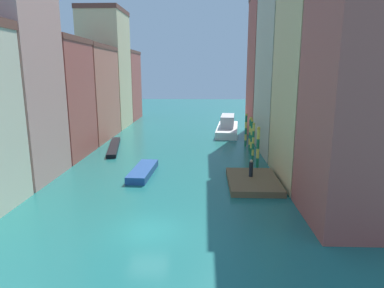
{
  "coord_description": "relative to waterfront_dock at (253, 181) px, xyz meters",
  "views": [
    {
      "loc": [
        3.52,
        -19.36,
        9.81
      ],
      "look_at": [
        2.07,
        18.84,
        1.5
      ],
      "focal_mm": 31.5,
      "sensor_mm": 36.0,
      "label": 1
    }
  ],
  "objects": [
    {
      "name": "ground_plane",
      "position": [
        -7.84,
        15.31,
        -0.26
      ],
      "size": [
        154.0,
        154.0,
        0.0
      ],
      "primitive_type": "plane",
      "color": "#1E6B66"
    },
    {
      "name": "building_left_1",
      "position": [
        -21.59,
        0.98,
        10.32
      ],
      "size": [
        6.99,
        7.79,
        21.13
      ],
      "color": "tan",
      "rests_on": "ground"
    },
    {
      "name": "building_left_2",
      "position": [
        -21.59,
        9.45,
        6.5
      ],
      "size": [
        6.99,
        8.84,
        13.5
      ],
      "color": "#B25147",
      "rests_on": "ground"
    },
    {
      "name": "building_left_3",
      "position": [
        -21.59,
        20.02,
        6.46
      ],
      "size": [
        6.99,
        11.84,
        13.41
      ],
      "color": "#C6705B",
      "rests_on": "ground"
    },
    {
      "name": "building_left_4",
      "position": [
        -21.59,
        30.89,
        9.8
      ],
      "size": [
        6.99,
        9.33,
        20.1
      ],
      "color": "beige",
      "rests_on": "ground"
    },
    {
      "name": "building_left_5",
      "position": [
        -21.59,
        40.53,
        6.64
      ],
      "size": [
        6.99,
        9.71,
        13.77
      ],
      "color": "#B25147",
      "rests_on": "ground"
    },
    {
      "name": "building_right_0",
      "position": [
        5.91,
        -7.1,
        8.64
      ],
      "size": [
        6.99,
        7.42,
        17.77
      ],
      "color": "#B25147",
      "rests_on": "ground"
    },
    {
      "name": "building_right_1",
      "position": [
        5.91,
        1.57,
        9.99
      ],
      "size": [
        6.99,
        9.79,
        20.48
      ],
      "color": "#DBB77A",
      "rests_on": "ground"
    },
    {
      "name": "building_right_2",
      "position": [
        5.91,
        12.75,
        10.58
      ],
      "size": [
        6.99,
        12.13,
        21.66
      ],
      "color": "#BCB299",
      "rests_on": "ground"
    },
    {
      "name": "building_right_3",
      "position": [
        5.91,
        23.66,
        10.23
      ],
      "size": [
        6.99,
        8.94,
        20.96
      ],
      "color": "#B25147",
      "rests_on": "ground"
    },
    {
      "name": "waterfront_dock",
      "position": [
        0.0,
        0.0,
        0.0
      ],
      "size": [
        4.36,
        6.73,
        0.52
      ],
      "color": "brown",
      "rests_on": "ground"
    },
    {
      "name": "person_on_dock",
      "position": [
        -0.13,
        0.61,
        0.99
      ],
      "size": [
        0.36,
        0.36,
        1.57
      ],
      "color": "black",
      "rests_on": "waterfront_dock"
    },
    {
      "name": "mooring_pole_0",
      "position": [
        1.16,
        5.36,
        1.94
      ],
      "size": [
        0.33,
        0.33,
        4.29
      ],
      "color": "#197247",
      "rests_on": "ground"
    },
    {
      "name": "mooring_pole_1",
      "position": [
        1.01,
        7.71,
        1.95
      ],
      "size": [
        0.28,
        0.28,
        4.34
      ],
      "color": "#197247",
      "rests_on": "ground"
    },
    {
      "name": "mooring_pole_2",
      "position": [
        1.24,
        10.77,
        1.93
      ],
      "size": [
        0.31,
        0.31,
        4.29
      ],
      "color": "#197247",
      "rests_on": "ground"
    },
    {
      "name": "mooring_pole_3",
      "position": [
        1.38,
        12.91,
        1.92
      ],
      "size": [
        0.39,
        0.39,
        4.26
      ],
      "color": "#197247",
      "rests_on": "ground"
    },
    {
      "name": "mooring_pole_4",
      "position": [
        1.11,
        15.38,
        1.97
      ],
      "size": [
        0.3,
        0.3,
        4.36
      ],
      "color": "#197247",
      "rests_on": "ground"
    },
    {
      "name": "vaporetto_white",
      "position": [
        -0.65,
        25.15,
        0.76
      ],
      "size": [
        4.36,
        12.22,
        2.89
      ],
      "color": "white",
      "rests_on": "ground"
    },
    {
      "name": "gondola_black",
      "position": [
        -16.02,
        13.43,
        -0.03
      ],
      "size": [
        3.17,
        10.56,
        0.47
      ],
      "color": "black",
      "rests_on": "ground"
    },
    {
      "name": "motorboat_0",
      "position": [
        -10.25,
        2.48,
        0.07
      ],
      "size": [
        2.09,
        6.52,
        0.67
      ],
      "color": "#234C93",
      "rests_on": "ground"
    }
  ]
}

